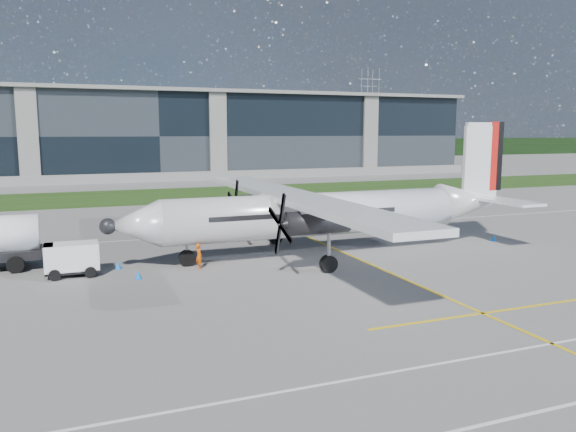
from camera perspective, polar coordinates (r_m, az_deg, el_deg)
The scene contains 13 objects.
ground at distance 67.91m, azimuth -8.95°, elevation 1.46°, with size 400.00×400.00×0.00m, color slate.
grass_strip at distance 75.69m, azimuth -10.26°, elevation 2.16°, with size 400.00×18.00×0.04m, color #1E3D10.
terminal_building at distance 106.83m, azimuth -13.72°, elevation 7.90°, with size 120.00×20.00×15.00m, color black.
tree_line at distance 166.56m, azimuth -16.46°, elevation 6.39°, with size 400.00×6.00×6.00m, color black.
pylon_east at distance 202.10m, azimuth 8.28°, elevation 10.37°, with size 9.00×4.60×30.00m, color gray, non-canonical shape.
yellow_taxiway_centerline at distance 40.69m, azimuth 4.43°, elevation -3.19°, with size 0.20×70.00×0.01m, color yellow.
turboprop_aircraft at distance 37.80m, azimuth 4.14°, elevation 2.82°, with size 28.95×30.02×9.01m, color silver, non-canonical shape.
baggage_tug at distance 34.84m, azimuth -21.09°, elevation -4.15°, with size 3.17×1.90×1.90m, color white, non-canonical shape.
ground_crew_person at distance 34.57m, azimuth -9.03°, elevation -3.87°, with size 0.73×0.52×1.79m, color #F25907.
safety_cone_stbdwing at distance 51.19m, azimuth -6.32°, elevation -0.51°, with size 0.36×0.36×0.50m, color #0E77F4.
safety_cone_nose_port at distance 33.10m, azimuth -14.97°, elevation -5.76°, with size 0.36×0.36×0.50m, color #0E77F4.
safety_cone_nose_stbd at distance 35.75m, azimuth -16.87°, elevation -4.78°, with size 0.36×0.36×0.50m, color #0E77F4.
safety_cone_tail at distance 45.69m, azimuth 20.16°, elevation -2.08°, with size 0.36×0.36×0.50m, color #0E77F4.
Camera 1 is at (-14.36, -25.86, 8.26)m, focal length 35.00 mm.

